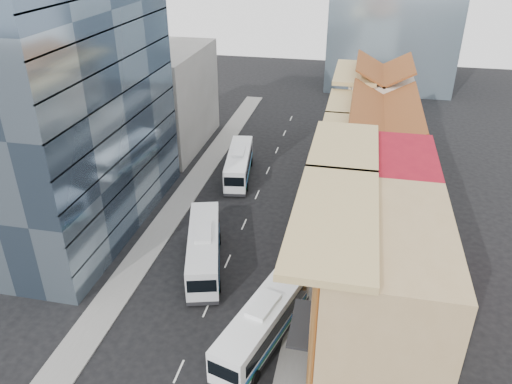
% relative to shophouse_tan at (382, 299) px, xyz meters
% --- Properties ---
extents(ground, '(200.00, 200.00, 0.00)m').
position_rel_shophouse_tan_xyz_m(ground, '(-14.00, -5.00, -6.00)').
color(ground, black).
rests_on(ground, ground).
extents(sidewalk_right, '(3.00, 90.00, 0.15)m').
position_rel_shophouse_tan_xyz_m(sidewalk_right, '(-5.50, 17.00, -5.92)').
color(sidewalk_right, slate).
rests_on(sidewalk_right, ground).
extents(sidewalk_left, '(3.00, 90.00, 0.15)m').
position_rel_shophouse_tan_xyz_m(sidewalk_left, '(-22.50, 17.00, -5.92)').
color(sidewalk_left, slate).
rests_on(sidewalk_left, ground).
extents(shophouse_tan, '(8.00, 14.00, 12.00)m').
position_rel_shophouse_tan_xyz_m(shophouse_tan, '(0.00, 0.00, 0.00)').
color(shophouse_tan, tan).
rests_on(shophouse_tan, ground).
extents(shophouse_red, '(8.00, 10.00, 12.00)m').
position_rel_shophouse_tan_xyz_m(shophouse_red, '(0.00, 12.00, 0.00)').
color(shophouse_red, maroon).
rests_on(shophouse_red, ground).
extents(shophouse_cream_near, '(8.00, 9.00, 10.00)m').
position_rel_shophouse_tan_xyz_m(shophouse_cream_near, '(0.00, 21.50, -1.00)').
color(shophouse_cream_near, beige).
rests_on(shophouse_cream_near, ground).
extents(shophouse_cream_mid, '(8.00, 9.00, 10.00)m').
position_rel_shophouse_tan_xyz_m(shophouse_cream_mid, '(0.00, 30.50, -1.00)').
color(shophouse_cream_mid, beige).
rests_on(shophouse_cream_mid, ground).
extents(shophouse_cream_far, '(8.00, 12.00, 11.00)m').
position_rel_shophouse_tan_xyz_m(shophouse_cream_far, '(0.00, 41.00, -0.50)').
color(shophouse_cream_far, beige).
rests_on(shophouse_cream_far, ground).
extents(office_tower, '(12.00, 26.00, 30.00)m').
position_rel_shophouse_tan_xyz_m(office_tower, '(-31.00, 14.00, 9.00)').
color(office_tower, '#3F5064').
rests_on(office_tower, ground).
extents(office_block_far, '(10.00, 18.00, 14.00)m').
position_rel_shophouse_tan_xyz_m(office_block_far, '(-30.00, 37.00, 1.00)').
color(office_block_far, gray).
rests_on(office_block_far, ground).
extents(bus_left_near, '(6.14, 12.68, 3.96)m').
position_rel_shophouse_tan_xyz_m(bus_left_near, '(-16.00, 8.92, -4.02)').
color(bus_left_near, silver).
rests_on(bus_left_near, ground).
extents(bus_left_far, '(4.44, 12.14, 3.80)m').
position_rel_shophouse_tan_xyz_m(bus_left_far, '(-17.33, 28.33, -4.10)').
color(bus_left_far, white).
rests_on(bus_left_far, ground).
extents(bus_right, '(6.05, 12.37, 3.87)m').
position_rel_shophouse_tan_xyz_m(bus_right, '(-8.50, 0.34, -4.07)').
color(bus_right, white).
rests_on(bus_right, ground).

